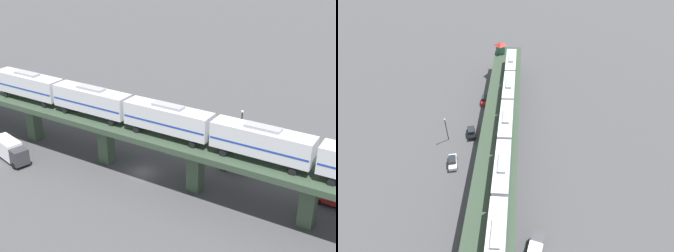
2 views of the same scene
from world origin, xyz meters
The scene contains 8 objects.
ground_plane centered at (0.00, 0.00, 0.00)m, with size 400.00×400.00×0.00m, color #424244.
elevated_viaduct centered at (0.04, -0.17, 6.46)m, with size 31.17×91.17×7.52m.
subway_train centered at (-0.07, -5.31, 10.06)m, with size 18.33×61.11×4.45m.
street_car_white centered at (10.61, 1.52, 0.94)m, with size 3.62×4.74×1.89m.
street_car_black centered at (10.39, -8.77, 0.94)m, with size 3.63×4.73×1.89m.
street_car_red centered at (12.12, -22.81, 0.94)m, with size 2.83×4.71×1.89m.
delivery_truck centered at (-11.90, 16.36, 1.76)m, with size 2.43×7.22×3.20m.
street_lamp centered at (15.28, -5.42, 4.11)m, with size 0.44×0.44×6.94m.
Camera 1 is at (-37.68, -44.87, 33.29)m, focal length 50.00 mm.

